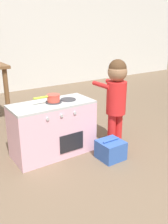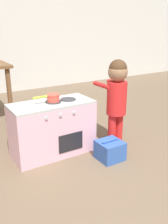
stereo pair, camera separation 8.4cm
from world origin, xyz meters
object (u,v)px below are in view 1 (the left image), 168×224
(toy_pot, at_px, (53,98))
(child_figure, at_px, (116,92))
(play_kitchen, at_px, (53,129))
(toy_basket, at_px, (111,150))

(toy_pot, distance_m, child_figure, 0.63)
(play_kitchen, distance_m, toy_basket, 0.57)
(child_figure, bearing_deg, toy_pot, 163.35)
(play_kitchen, relative_size, toy_basket, 3.47)
(toy_pot, height_order, child_figure, child_figure)
(child_figure, distance_m, toy_basket, 0.57)
(play_kitchen, xyz_separation_m, child_figure, (0.61, -0.18, 0.31))
(toy_pot, bearing_deg, toy_basket, -46.20)
(toy_pot, bearing_deg, child_figure, -16.65)
(play_kitchen, xyz_separation_m, toy_pot, (0.01, 0.00, 0.30))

